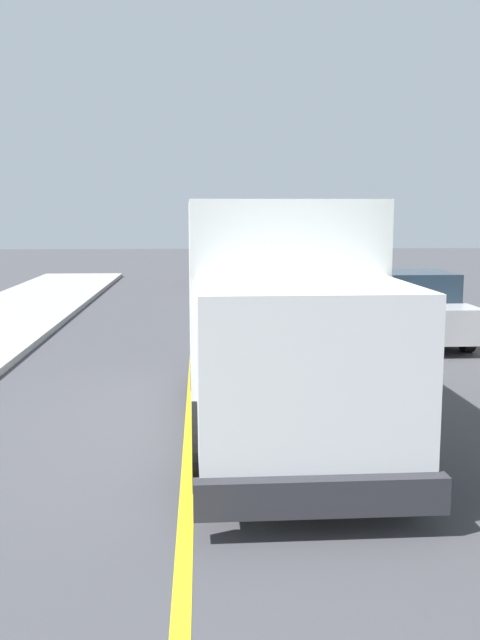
# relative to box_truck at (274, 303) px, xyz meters

# --- Properties ---
(centre_line_yellow) EXTENTS (0.16, 56.00, 0.01)m
(centre_line_yellow) POSITION_rel_box_truck_xyz_m (-1.21, 0.53, -1.76)
(centre_line_yellow) COLOR gold
(centre_line_yellow) RESTS_ON ground
(box_truck) EXTENTS (2.53, 7.22, 3.20)m
(box_truck) POSITION_rel_box_truck_xyz_m (0.00, 0.00, 0.00)
(box_truck) COLOR silver
(box_truck) RESTS_ON ground
(parked_car_near) EXTENTS (1.87, 4.43, 1.67)m
(parked_car_near) POSITION_rel_box_truck_xyz_m (0.89, 7.58, -0.97)
(parked_car_near) COLOR silver
(parked_car_near) RESTS_ON ground
(parked_car_mid) EXTENTS (2.01, 4.48, 1.67)m
(parked_car_mid) POSITION_rel_box_truck_xyz_m (0.48, 14.17, -0.97)
(parked_car_mid) COLOR #B7B7BC
(parked_car_mid) RESTS_ON ground
(parked_car_far) EXTENTS (1.93, 4.45, 1.67)m
(parked_car_far) POSITION_rel_box_truck_xyz_m (1.23, 20.72, -0.97)
(parked_car_far) COLOR maroon
(parked_car_far) RESTS_ON ground
(parked_van_across) EXTENTS (1.83, 4.41, 1.67)m
(parked_van_across) POSITION_rel_box_truck_xyz_m (3.99, 6.48, -0.97)
(parked_van_across) COLOR #B7B7BC
(parked_van_across) RESTS_ON ground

